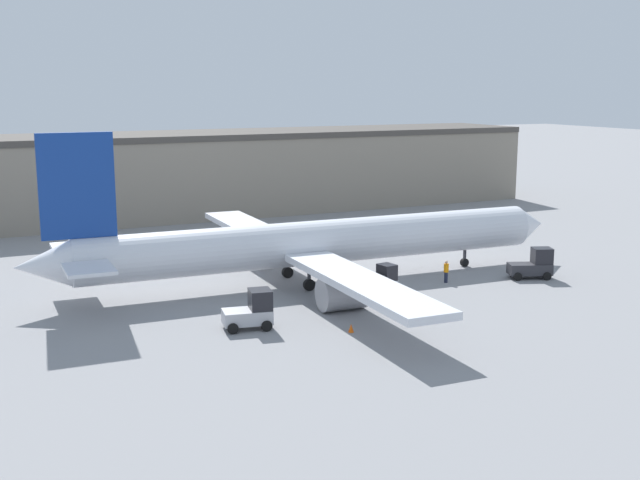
{
  "coord_description": "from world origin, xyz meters",
  "views": [
    {
      "loc": [
        -27.15,
        -55.58,
        15.33
      ],
      "look_at": [
        0.0,
        0.0,
        3.37
      ],
      "focal_mm": 45.0,
      "sensor_mm": 36.0,
      "label": 1
    }
  ],
  "objects_px": {
    "belt_loader_truck": "(382,282)",
    "ground_crew_worker": "(446,271)",
    "baggage_tug": "(534,265)",
    "pushback_tug": "(252,311)",
    "safety_cone_near": "(351,328)",
    "airplane": "(306,244)"
  },
  "relations": [
    {
      "from": "belt_loader_truck",
      "to": "ground_crew_worker",
      "type": "bearing_deg",
      "value": 3.57
    },
    {
      "from": "pushback_tug",
      "to": "safety_cone_near",
      "type": "height_order",
      "value": "pushback_tug"
    },
    {
      "from": "airplane",
      "to": "belt_loader_truck",
      "type": "bearing_deg",
      "value": -59.59
    },
    {
      "from": "ground_crew_worker",
      "to": "baggage_tug",
      "type": "bearing_deg",
      "value": 25.01
    },
    {
      "from": "ground_crew_worker",
      "to": "baggage_tug",
      "type": "height_order",
      "value": "baggage_tug"
    },
    {
      "from": "airplane",
      "to": "baggage_tug",
      "type": "relative_size",
      "value": 11.95
    },
    {
      "from": "baggage_tug",
      "to": "safety_cone_near",
      "type": "xyz_separation_m",
      "value": [
        -20.09,
        -6.28,
        -0.84
      ]
    },
    {
      "from": "ground_crew_worker",
      "to": "belt_loader_truck",
      "type": "distance_m",
      "value": 6.87
    },
    {
      "from": "ground_crew_worker",
      "to": "belt_loader_truck",
      "type": "relative_size",
      "value": 0.67
    },
    {
      "from": "pushback_tug",
      "to": "ground_crew_worker",
      "type": "bearing_deg",
      "value": 24.89
    },
    {
      "from": "belt_loader_truck",
      "to": "pushback_tug",
      "type": "height_order",
      "value": "pushback_tug"
    },
    {
      "from": "ground_crew_worker",
      "to": "pushback_tug",
      "type": "relative_size",
      "value": 0.53
    },
    {
      "from": "airplane",
      "to": "pushback_tug",
      "type": "relative_size",
      "value": 13.19
    },
    {
      "from": "belt_loader_truck",
      "to": "pushback_tug",
      "type": "relative_size",
      "value": 0.78
    },
    {
      "from": "airplane",
      "to": "ground_crew_worker",
      "type": "xyz_separation_m",
      "value": [
        9.99,
        -4.68,
        -2.2
      ]
    },
    {
      "from": "belt_loader_truck",
      "to": "pushback_tug",
      "type": "xyz_separation_m",
      "value": [
        -11.48,
        -3.17,
        0.05
      ]
    },
    {
      "from": "ground_crew_worker",
      "to": "pushback_tug",
      "type": "distance_m",
      "value": 18.77
    },
    {
      "from": "ground_crew_worker",
      "to": "safety_cone_near",
      "type": "distance_m",
      "value": 15.26
    },
    {
      "from": "belt_loader_truck",
      "to": "safety_cone_near",
      "type": "xyz_separation_m",
      "value": [
        -6.16,
        -6.73,
        -0.8
      ]
    },
    {
      "from": "airplane",
      "to": "safety_cone_near",
      "type": "relative_size",
      "value": 80.77
    },
    {
      "from": "airplane",
      "to": "baggage_tug",
      "type": "height_order",
      "value": "airplane"
    },
    {
      "from": "baggage_tug",
      "to": "pushback_tug",
      "type": "distance_m",
      "value": 25.56
    }
  ]
}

